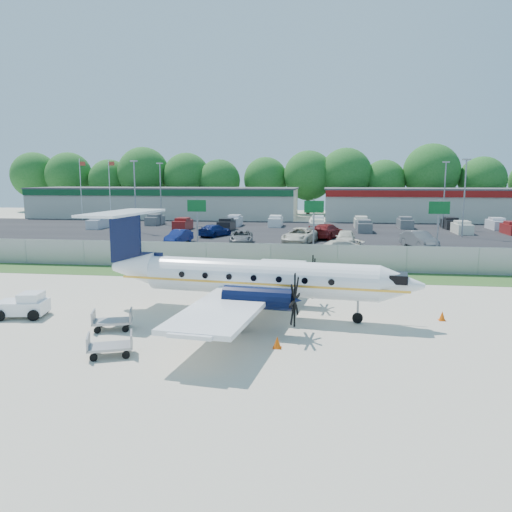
# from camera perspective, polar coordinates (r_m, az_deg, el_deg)

# --- Properties ---
(ground) EXTENTS (170.00, 170.00, 0.00)m
(ground) POSITION_cam_1_polar(r_m,az_deg,el_deg) (24.41, -1.96, -7.52)
(ground) COLOR beige
(ground) RESTS_ON ground
(grass_verge) EXTENTS (170.00, 4.00, 0.02)m
(grass_verge) POSITION_cam_1_polar(r_m,az_deg,el_deg) (35.96, 1.32, -2.14)
(grass_verge) COLOR #2D561E
(grass_verge) RESTS_ON ground
(access_road) EXTENTS (170.00, 8.00, 0.02)m
(access_road) POSITION_cam_1_polar(r_m,az_deg,el_deg) (42.81, 2.40, -0.35)
(access_road) COLOR black
(access_road) RESTS_ON ground
(parking_lot) EXTENTS (170.00, 32.00, 0.02)m
(parking_lot) POSITION_cam_1_polar(r_m,az_deg,el_deg) (63.56, 4.24, 2.67)
(parking_lot) COLOR black
(parking_lot) RESTS_ON ground
(perimeter_fence) EXTENTS (120.00, 0.06, 1.99)m
(perimeter_fence) POSITION_cam_1_polar(r_m,az_deg,el_deg) (37.74, 1.68, -0.08)
(perimeter_fence) COLOR gray
(perimeter_fence) RESTS_ON ground
(building_west) EXTENTS (46.40, 12.40, 5.24)m
(building_west) POSITION_cam_1_polar(r_m,az_deg,el_deg) (89.64, -10.37, 6.05)
(building_west) COLOR beige
(building_west) RESTS_ON ground
(building_east) EXTENTS (44.40, 12.40, 5.24)m
(building_east) POSITION_cam_1_polar(r_m,az_deg,el_deg) (87.93, 22.49, 5.46)
(building_east) COLOR beige
(building_east) RESTS_ON ground
(sign_left) EXTENTS (1.80, 0.26, 5.00)m
(sign_left) POSITION_cam_1_polar(r_m,az_deg,el_deg) (47.63, -6.76, 4.90)
(sign_left) COLOR gray
(sign_left) RESTS_ON ground
(sign_mid) EXTENTS (1.80, 0.26, 5.00)m
(sign_mid) POSITION_cam_1_polar(r_m,az_deg,el_deg) (46.09, 6.63, 4.77)
(sign_mid) COLOR gray
(sign_mid) RESTS_ON ground
(sign_right) EXTENTS (1.80, 0.26, 5.00)m
(sign_right) POSITION_cam_1_polar(r_m,az_deg,el_deg) (47.14, 20.16, 4.37)
(sign_right) COLOR gray
(sign_right) RESTS_ON ground
(flagpole_west) EXTENTS (1.06, 0.12, 10.00)m
(flagpole_west) POSITION_cam_1_polar(r_m,az_deg,el_deg) (87.70, -19.36, 7.60)
(flagpole_west) COLOR white
(flagpole_west) RESTS_ON ground
(flagpole_east) EXTENTS (1.06, 0.12, 10.00)m
(flagpole_east) POSITION_cam_1_polar(r_m,az_deg,el_deg) (85.54, -16.35, 7.72)
(flagpole_east) COLOR white
(flagpole_east) RESTS_ON ground
(light_pole_nw) EXTENTS (0.90, 0.35, 9.09)m
(light_pole_nw) POSITION_cam_1_polar(r_m,az_deg,el_deg) (65.64, -13.67, 7.21)
(light_pole_nw) COLOR gray
(light_pole_nw) RESTS_ON ground
(light_pole_ne) EXTENTS (0.90, 0.35, 9.09)m
(light_pole_ne) POSITION_cam_1_polar(r_m,az_deg,el_deg) (63.13, 22.73, 6.72)
(light_pole_ne) COLOR gray
(light_pole_ne) RESTS_ON ground
(light_pole_sw) EXTENTS (0.90, 0.35, 9.09)m
(light_pole_sw) POSITION_cam_1_polar(r_m,az_deg,el_deg) (75.03, -10.86, 7.49)
(light_pole_sw) COLOR gray
(light_pole_sw) RESTS_ON ground
(light_pole_se) EXTENTS (0.90, 0.35, 9.09)m
(light_pole_se) POSITION_cam_1_polar(r_m,az_deg,el_deg) (72.84, 20.74, 7.04)
(light_pole_se) COLOR gray
(light_pole_se) RESTS_ON ground
(tree_line) EXTENTS (112.00, 6.00, 14.00)m
(tree_line) POSITION_cam_1_polar(r_m,az_deg,el_deg) (97.38, 5.55, 4.82)
(tree_line) COLOR #1B5B1B
(tree_line) RESTS_ON ground
(aircraft) EXTENTS (16.75, 16.47, 5.14)m
(aircraft) POSITION_cam_1_polar(r_m,az_deg,el_deg) (24.97, -0.27, -2.44)
(aircraft) COLOR white
(aircraft) RESTS_ON ground
(pushback_tug) EXTENTS (2.48, 1.96, 1.24)m
(pushback_tug) POSITION_cam_1_polar(r_m,az_deg,el_deg) (27.62, -24.93, -5.14)
(pushback_tug) COLOR white
(pushback_tug) RESTS_ON ground
(baggage_cart_near) EXTENTS (1.99, 1.53, 0.92)m
(baggage_cart_near) POSITION_cam_1_polar(r_m,az_deg,el_deg) (23.97, -16.09, -7.12)
(baggage_cart_near) COLOR gray
(baggage_cart_near) RESTS_ON ground
(baggage_cart_far) EXTENTS (1.96, 1.57, 0.90)m
(baggage_cart_far) POSITION_cam_1_polar(r_m,az_deg,el_deg) (20.61, -16.32, -9.81)
(baggage_cart_far) COLOR gray
(baggage_cart_far) RESTS_ON ground
(cone_nose) EXTENTS (0.33, 0.33, 0.47)m
(cone_nose) POSITION_cam_1_polar(r_m,az_deg,el_deg) (26.19, 20.50, -6.45)
(cone_nose) COLOR #E75307
(cone_nose) RESTS_ON ground
(cone_port_wing) EXTENTS (0.35, 0.35, 0.50)m
(cone_port_wing) POSITION_cam_1_polar(r_m,az_deg,el_deg) (20.74, 2.44, -9.85)
(cone_port_wing) COLOR #E75307
(cone_port_wing) RESTS_ON ground
(cone_starboard_wing) EXTENTS (0.38, 0.38, 0.54)m
(cone_starboard_wing) POSITION_cam_1_polar(r_m,az_deg,el_deg) (31.34, 6.54, -3.39)
(cone_starboard_wing) COLOR #E75307
(cone_starboard_wing) RESTS_ON ground
(road_car_west) EXTENTS (4.00, 1.82, 1.33)m
(road_car_west) POSITION_cam_1_polar(r_m,az_deg,el_deg) (45.97, -20.24, -0.27)
(road_car_west) COLOR black
(road_car_west) RESTS_ON ground
(road_car_mid) EXTENTS (5.41, 3.40, 1.46)m
(road_car_mid) POSITION_cam_1_polar(r_m,az_deg,el_deg) (44.73, 8.88, -0.07)
(road_car_mid) COLOR beige
(road_car_mid) RESTS_ON ground
(parked_car_a) EXTENTS (2.15, 4.51, 1.43)m
(parked_car_a) POSITION_cam_1_polar(r_m,az_deg,el_deg) (53.97, -8.79, 1.47)
(parked_car_a) COLOR navy
(parked_car_a) RESTS_ON ground
(parked_car_b) EXTENTS (3.08, 5.44, 1.43)m
(parked_car_b) POSITION_cam_1_polar(r_m,az_deg,el_deg) (52.73, -1.69, 1.40)
(parked_car_b) COLOR #595B5E
(parked_car_b) RESTS_ON ground
(parked_car_c) EXTENTS (4.00, 6.42, 1.66)m
(parked_car_c) POSITION_cam_1_polar(r_m,az_deg,el_deg) (53.28, 5.00, 1.44)
(parked_car_c) COLOR beige
(parked_car_c) RESTS_ON ground
(parked_car_d) EXTENTS (2.36, 4.94, 1.63)m
(parked_car_d) POSITION_cam_1_polar(r_m,az_deg,el_deg) (52.17, 10.15, 1.18)
(parked_car_d) COLOR beige
(parked_car_d) RESTS_ON ground
(parked_car_e) EXTENTS (3.37, 5.29, 1.65)m
(parked_car_e) POSITION_cam_1_polar(r_m,az_deg,el_deg) (52.49, 18.08, 0.92)
(parked_car_e) COLOR #595B5E
(parked_car_e) RESTS_ON ground
(parked_car_f) EXTENTS (3.81, 5.32, 1.43)m
(parked_car_f) POSITION_cam_1_polar(r_m,az_deg,el_deg) (59.64, -4.71, 2.24)
(parked_car_f) COLOR navy
(parked_car_f) RESTS_ON ground
(parked_car_g) EXTENTS (4.42, 6.36, 1.71)m
(parked_car_g) POSITION_cam_1_polar(r_m,az_deg,el_deg) (58.03, 8.07, 2.00)
(parked_car_g) COLOR maroon
(parked_car_g) RESTS_ON ground
(far_parking_rows) EXTENTS (56.00, 10.00, 1.60)m
(far_parking_rows) POSITION_cam_1_polar(r_m,az_deg,el_deg) (68.52, 4.51, 3.11)
(far_parking_rows) COLOR gray
(far_parking_rows) RESTS_ON ground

